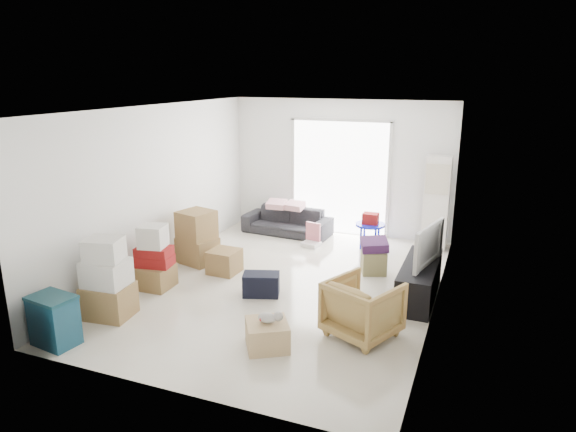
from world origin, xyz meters
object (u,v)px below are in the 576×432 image
Objects in this scene: armchair at (363,306)px; storage_bins at (54,320)px; tv_console at (419,280)px; ac_tower at (436,203)px; sofa at (287,217)px; television at (421,259)px; ottoman at (374,262)px; kids_table at (370,223)px; wood_crate at (267,335)px.

storage_bins is (-3.40, -1.57, -0.09)m from armchair.
storage_bins is at bearing 49.03° from armchair.
armchair is 1.29× the size of storage_bins.
armchair reaches higher than tv_console.
ac_tower is 2.94m from sofa.
ac_tower is 1.71× the size of television.
ottoman is 0.57× the size of kids_table.
kids_table reaches higher than storage_bins.
television is at bearing 55.06° from wood_crate.
tv_console is 1.97× the size of armchair.
sofa is at bearing -177.03° from ac_tower.
wood_crate is at bearing -107.81° from ac_tower.
wood_crate is at bearing -67.43° from sofa.
ottoman is (-0.32, 2.13, -0.21)m from armchair.
sofa is (-2.89, -0.15, -0.53)m from ac_tower.
ac_tower reaches higher than television.
television is 2.63m from wood_crate.
sofa reaches higher than television.
sofa reaches higher than ottoman.
armchair is 1.19× the size of kids_table.
armchair is at bearing 174.06° from television.
ac_tower is at bearing 72.19° from wood_crate.
television reaches higher than wood_crate.
armchair is at bearing -81.34° from ottoman.
tv_console is at bearing -85.26° from armchair.
television is 1.52m from armchair.
wood_crate is at bearing -124.94° from tv_console.
storage_bins is at bearing -125.79° from ac_tower.
ottoman is (2.12, -1.49, -0.16)m from sofa.
storage_bins is at bearing 141.04° from television.
ac_tower is at bearing 64.61° from ottoman.
sofa is 2.65× the size of kids_table.
armchair is (-0.50, -1.42, -0.19)m from television.
storage_bins reaches higher than ottoman.
sofa is at bearing 171.40° from kids_table.
sofa is at bearing 79.56° from storage_bins.
ac_tower reaches higher than storage_bins.
ac_tower is 4.75m from wood_crate.
storage_bins is at bearing -160.24° from wood_crate.
ac_tower is 4.55× the size of ottoman.
television is 2.10× the size of wood_crate.
storage_bins reaches higher than tv_console.
ac_tower is 2.17× the size of armchair.
kids_table is at bearing 85.51° from wood_crate.
television is 2.26m from kids_table.
wood_crate is (-0.32, -4.06, -0.32)m from kids_table.
kids_table is at bearing 105.68° from ottoman.
tv_console is 1.55× the size of television.
ottoman is at bearing -74.32° from kids_table.
ottoman is at bearing -57.15° from armchair.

